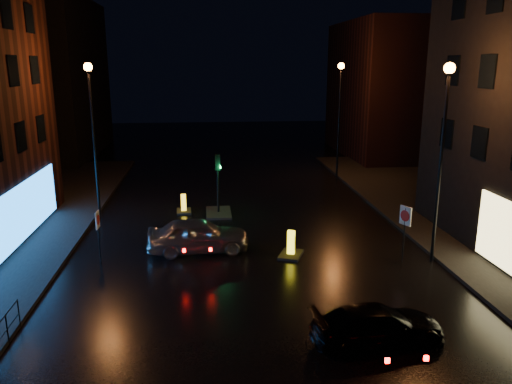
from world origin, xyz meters
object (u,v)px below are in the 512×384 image
bollard_near (291,250)px  road_sign_left (98,224)px  traffic_signal (218,205)px  road_sign_right (405,221)px  bollard_far (184,208)px  dark_sedan (378,325)px  silver_hatchback (198,235)px

bollard_near → road_sign_left: 8.44m
bollard_near → road_sign_left: (-8.32, 0.22, 1.43)m
traffic_signal → road_sign_right: bearing=-45.9°
bollard_far → traffic_signal: bearing=-18.0°
traffic_signal → dark_sedan: bearing=-72.5°
silver_hatchback → bollard_near: (4.10, -1.00, -0.52)m
traffic_signal → bollard_near: (3.02, -6.77, -0.24)m
silver_hatchback → road_sign_left: road_sign_left is taller
dark_sedan → road_sign_right: 7.09m
traffic_signal → road_sign_left: bearing=-129.0°
road_sign_right → dark_sedan: bearing=37.4°
traffic_signal → silver_hatchback: size_ratio=0.75×
traffic_signal → road_sign_right: traffic_signal is taller
road_sign_right → road_sign_left: bearing=-30.9°
traffic_signal → dark_sedan: 14.79m
road_sign_left → road_sign_right: size_ratio=0.90×
traffic_signal → dark_sedan: size_ratio=0.84×
road_sign_right → silver_hatchback: bearing=-38.6°
road_sign_left → silver_hatchback: bearing=13.0°
silver_hatchback → dark_sedan: 10.00m
road_sign_left → road_sign_right: road_sign_right is taller
silver_hatchback → road_sign_right: size_ratio=1.83×
silver_hatchback → bollard_far: (-0.90, 6.32, -0.55)m
traffic_signal → road_sign_right: (7.70, -7.94, 1.37)m
silver_hatchback → dark_sedan: bearing=-149.3°
dark_sedan → road_sign_left: size_ratio=1.83×
silver_hatchback → bollard_near: 4.25m
traffic_signal → silver_hatchback: 5.88m
bollard_near → road_sign_right: (4.68, -1.17, 1.62)m
dark_sedan → bollard_far: dark_sedan is taller
bollard_near → road_sign_right: 5.08m
silver_hatchback → road_sign_left: size_ratio=2.02×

